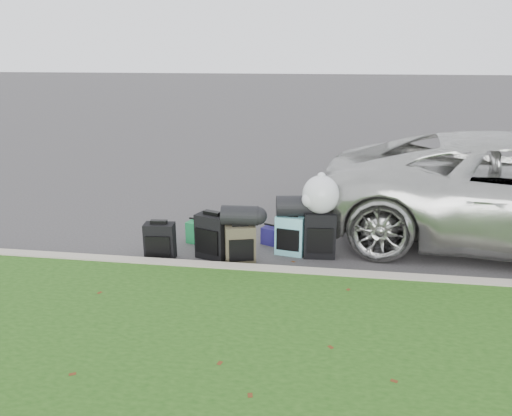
# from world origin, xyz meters

# --- Properties ---
(ground) EXTENTS (120.00, 120.00, 0.00)m
(ground) POSITION_xyz_m (0.00, 0.00, 0.00)
(ground) COLOR #383535
(ground) RESTS_ON ground
(curb) EXTENTS (120.00, 0.18, 0.15)m
(curb) POSITION_xyz_m (0.00, -1.00, 0.07)
(curb) COLOR #9E937F
(curb) RESTS_ON ground
(suitcase_small_black) EXTENTS (0.43, 0.26, 0.51)m
(suitcase_small_black) POSITION_xyz_m (-1.33, -0.59, 0.26)
(suitcase_small_black) COLOR black
(suitcase_small_black) RESTS_ON ground
(suitcase_large_black_left) EXTENTS (0.50, 0.40, 0.63)m
(suitcase_large_black_left) POSITION_xyz_m (-0.61, -0.44, 0.31)
(suitcase_large_black_left) COLOR black
(suitcase_large_black_left) RESTS_ON ground
(suitcase_olive) EXTENTS (0.45, 0.35, 0.55)m
(suitcase_olive) POSITION_xyz_m (-0.20, -0.59, 0.27)
(suitcase_olive) COLOR #373323
(suitcase_olive) RESTS_ON ground
(suitcase_teal) EXTENTS (0.43, 0.30, 0.56)m
(suitcase_teal) POSITION_xyz_m (0.44, -0.14, 0.28)
(suitcase_teal) COLOR #5CAAB5
(suitcase_teal) RESTS_ON ground
(suitcase_large_black_right) EXTENTS (0.45, 0.29, 0.65)m
(suitcase_large_black_right) POSITION_xyz_m (0.85, -0.19, 0.32)
(suitcase_large_black_right) COLOR black
(suitcase_large_black_right) RESTS_ON ground
(tote_green) EXTENTS (0.34, 0.30, 0.33)m
(tote_green) POSITION_xyz_m (-0.98, 0.10, 0.16)
(tote_green) COLOR #19743C
(tote_green) RESTS_ON ground
(tote_navy) EXTENTS (0.30, 0.27, 0.26)m
(tote_navy) POSITION_xyz_m (0.12, 0.19, 0.13)
(tote_navy) COLOR navy
(tote_navy) RESTS_ON ground
(duffel_left) EXTENTS (0.50, 0.29, 0.26)m
(duffel_left) POSITION_xyz_m (-0.21, -0.56, 0.68)
(duffel_left) COLOR black
(duffel_left) RESTS_ON suitcase_olive
(duffel_right) EXTENTS (0.56, 0.37, 0.29)m
(duffel_right) POSITION_xyz_m (0.50, -0.12, 0.71)
(duffel_right) COLOR black
(duffel_right) RESTS_ON suitcase_teal
(trash_bag) EXTENTS (0.51, 0.51, 0.51)m
(trash_bag) POSITION_xyz_m (0.85, -0.16, 0.90)
(trash_bag) COLOR silver
(trash_bag) RESTS_ON suitcase_large_black_right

